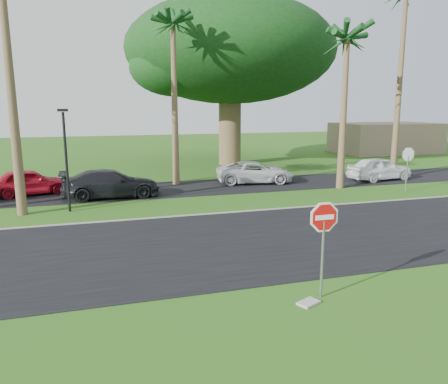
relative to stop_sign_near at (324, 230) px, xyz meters
name	(u,v)px	position (x,y,z in m)	size (l,w,h in m)	color
ground	(259,260)	(-0.50, 3.00, -1.77)	(120.00, 120.00, 0.00)	#2A5A16
road	(239,241)	(-0.50, 5.00, -1.76)	(120.00, 8.00, 0.02)	black
parking_strip	(181,188)	(-0.50, 15.50, -1.76)	(120.00, 5.00, 0.02)	black
curb	(210,214)	(-0.50, 9.05, -1.74)	(120.00, 0.12, 0.06)	gray
stop_sign_near	(324,230)	(0.00, 0.00, 0.00)	(1.05, 0.07, 2.62)	gray
stop_sign_far	(408,160)	(11.50, 11.00, 0.00)	(1.05, 0.07, 2.62)	gray
palm_center	(173,28)	(-0.50, 17.00, 7.39)	(5.00, 5.00, 10.50)	brown
palm_right_near	(347,43)	(8.50, 13.00, 6.42)	(5.00, 5.00, 9.50)	brown
canopy_tree	(230,51)	(5.50, 25.00, 7.17)	(16.50, 16.50, 13.12)	brown
streetlight_right	(66,154)	(-6.50, 11.50, 0.88)	(0.45, 0.25, 4.64)	black
building_far	(385,138)	(23.50, 29.00, -0.27)	(10.00, 6.00, 3.00)	gray
car_red	(29,182)	(-8.71, 16.00, -1.06)	(1.68, 4.17, 1.42)	#A00D1E
car_dark	(111,184)	(-4.53, 14.09, -1.04)	(2.05, 5.04, 1.46)	black
car_minivan	(255,173)	(4.30, 15.98, -1.11)	(2.21, 4.79, 1.33)	silver
car_pickup	(380,169)	(12.41, 14.66, -1.03)	(1.76, 4.37, 1.49)	white
utility_slab	(309,303)	(-0.48, -0.27, -1.74)	(0.55, 0.35, 0.06)	#9A9B93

